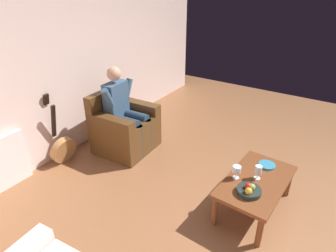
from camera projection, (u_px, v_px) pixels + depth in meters
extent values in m
plane|color=brown|center=(293.00, 217.00, 3.08)|extent=(7.32, 7.32, 0.00)
cube|color=beige|center=(76.00, 57.00, 3.97)|extent=(5.97, 0.06, 2.56)
cube|color=#513317|center=(126.00, 136.00, 4.22)|extent=(0.79, 0.76, 0.40)
cube|color=#513317|center=(129.00, 122.00, 4.08)|extent=(0.48, 0.62, 0.10)
cube|color=#513317|center=(138.00, 109.00, 4.31)|extent=(0.18, 0.73, 0.24)
cube|color=#513317|center=(110.00, 125.00, 3.84)|extent=(0.18, 0.73, 0.24)
cube|color=#513317|center=(108.00, 105.00, 4.16)|extent=(0.77, 0.15, 0.46)
cube|color=#385572|center=(116.00, 100.00, 4.03)|extent=(0.36, 0.20, 0.50)
sphere|color=tan|center=(114.00, 74.00, 3.85)|extent=(0.19, 0.19, 0.19)
cylinder|color=#263A51|center=(134.00, 116.00, 4.12)|extent=(0.15, 0.44, 0.13)
cylinder|color=#263A51|center=(148.00, 136.00, 4.14)|extent=(0.12, 0.12, 0.50)
cylinder|color=#385572|center=(128.00, 88.00, 4.11)|extent=(0.20, 0.10, 0.29)
cylinder|color=#263A51|center=(125.00, 121.00, 3.96)|extent=(0.15, 0.44, 0.13)
cylinder|color=#263A51|center=(139.00, 142.00, 3.98)|extent=(0.12, 0.12, 0.50)
cylinder|color=#385572|center=(108.00, 98.00, 3.80)|extent=(0.20, 0.10, 0.29)
cube|color=brown|center=(256.00, 181.00, 3.04)|extent=(1.03, 0.63, 0.04)
cylinder|color=brown|center=(288.00, 183.00, 3.32)|extent=(0.06, 0.06, 0.35)
cylinder|color=brown|center=(260.00, 232.00, 2.68)|extent=(0.06, 0.06, 0.35)
cylinder|color=brown|center=(249.00, 168.00, 3.57)|extent=(0.06, 0.06, 0.35)
cylinder|color=brown|center=(215.00, 211.00, 2.93)|extent=(0.06, 0.06, 0.35)
cylinder|color=#AF7844|center=(63.00, 150.00, 3.93)|extent=(0.36, 0.18, 0.38)
cylinder|color=black|center=(66.00, 150.00, 3.89)|extent=(0.10, 0.03, 0.10)
cube|color=black|center=(54.00, 121.00, 3.78)|extent=(0.05, 0.13, 0.47)
cube|color=black|center=(46.00, 99.00, 3.68)|extent=(0.07, 0.06, 0.14)
cube|color=white|center=(2.00, 164.00, 3.38)|extent=(0.61, 0.06, 0.66)
cylinder|color=silver|center=(257.00, 178.00, 3.05)|extent=(0.07, 0.07, 0.01)
cylinder|color=silver|center=(257.00, 175.00, 3.03)|extent=(0.01, 0.01, 0.06)
cylinder|color=silver|center=(258.00, 170.00, 3.00)|extent=(0.07, 0.07, 0.09)
cylinder|color=#590C19|center=(258.00, 172.00, 3.01)|extent=(0.06, 0.06, 0.04)
cylinder|color=silver|center=(236.00, 178.00, 3.05)|extent=(0.07, 0.07, 0.01)
cylinder|color=silver|center=(236.00, 175.00, 3.04)|extent=(0.01, 0.01, 0.07)
cylinder|color=silver|center=(237.00, 169.00, 3.00)|extent=(0.09, 0.09, 0.07)
cylinder|color=#590C19|center=(237.00, 171.00, 3.01)|extent=(0.08, 0.08, 0.03)
cylinder|color=#1F2A26|center=(249.00, 191.00, 2.83)|extent=(0.24, 0.24, 0.05)
sphere|color=gold|center=(249.00, 191.00, 2.76)|extent=(0.07, 0.07, 0.07)
sphere|color=olive|center=(252.00, 187.00, 2.81)|extent=(0.07, 0.07, 0.07)
sphere|color=red|center=(248.00, 186.00, 2.82)|extent=(0.07, 0.07, 0.07)
cylinder|color=teal|center=(267.00, 165.00, 3.24)|extent=(0.19, 0.19, 0.02)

